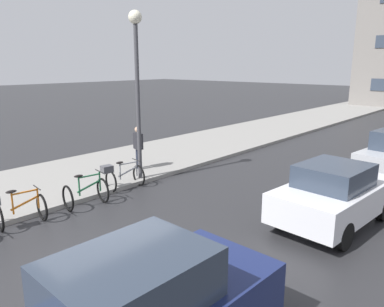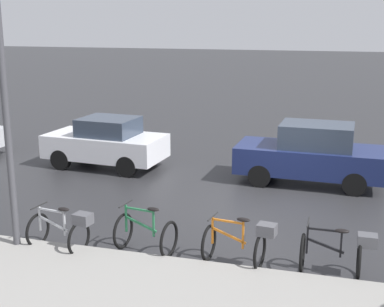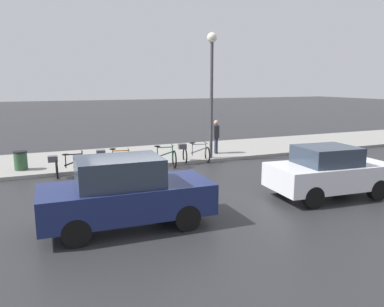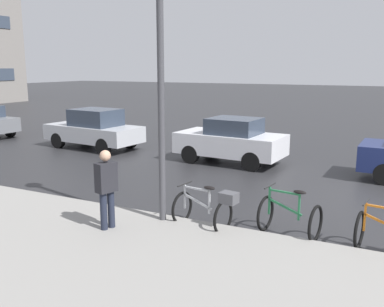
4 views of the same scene
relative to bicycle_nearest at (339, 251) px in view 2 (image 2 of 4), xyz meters
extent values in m
plane|color=#28282B|center=(3.25, 1.74, -0.48)|extent=(140.00, 140.00, 0.00)
torus|color=black|center=(0.01, 0.64, -0.11)|extent=(0.74, 0.07, 0.74)
torus|color=black|center=(0.00, -0.36, -0.11)|extent=(0.74, 0.07, 0.74)
cube|color=black|center=(0.00, -0.04, 0.13)|extent=(0.04, 0.04, 0.48)
cube|color=black|center=(0.00, 0.57, 0.18)|extent=(0.04, 0.04, 0.60)
cube|color=black|center=(0.00, 0.27, 0.39)|extent=(0.04, 0.60, 0.04)
cube|color=black|center=(0.00, 0.24, 0.08)|extent=(0.04, 0.69, 0.25)
ellipsoid|color=black|center=(0.00, -0.04, 0.40)|extent=(0.14, 0.26, 0.07)
cylinder|color=black|center=(0.00, 0.57, 0.50)|extent=(0.50, 0.03, 0.03)
cube|color=#4C4C51|center=(0.00, -0.48, 0.27)|extent=(0.28, 0.34, 0.22)
torus|color=black|center=(-0.02, 2.44, -0.12)|extent=(0.73, 0.15, 0.73)
torus|color=black|center=(-0.16, 1.42, -0.12)|extent=(0.73, 0.15, 0.73)
cube|color=orange|center=(-0.11, 1.75, 0.16)|extent=(0.04, 0.04, 0.56)
cube|color=orange|center=(-0.03, 2.36, 0.15)|extent=(0.04, 0.04, 0.54)
cube|color=orange|center=(-0.07, 2.06, 0.39)|extent=(0.12, 0.62, 0.04)
cube|color=orange|center=(-0.08, 2.03, 0.10)|extent=(0.13, 0.70, 0.25)
ellipsoid|color=black|center=(-0.11, 1.75, 0.47)|extent=(0.17, 0.28, 0.07)
cylinder|color=black|center=(-0.03, 2.36, 0.44)|extent=(0.50, 0.09, 0.03)
cube|color=#4C4C51|center=(-0.17, 1.30, 0.34)|extent=(0.32, 0.37, 0.22)
torus|color=black|center=(0.06, 4.27, -0.11)|extent=(0.75, 0.17, 0.75)
torus|color=black|center=(-0.10, 3.23, -0.11)|extent=(0.75, 0.17, 0.75)
cube|color=#237042|center=(-0.05, 3.57, 0.16)|extent=(0.04, 0.04, 0.55)
cube|color=#237042|center=(0.05, 4.19, 0.18)|extent=(0.04, 0.04, 0.58)
cube|color=#237042|center=(0.00, 3.88, 0.41)|extent=(0.13, 0.63, 0.04)
cube|color=#237042|center=(0.00, 3.85, 0.11)|extent=(0.14, 0.72, 0.26)
ellipsoid|color=black|center=(-0.05, 3.57, 0.47)|extent=(0.18, 0.28, 0.07)
cylinder|color=black|center=(0.05, 4.19, 0.49)|extent=(0.50, 0.10, 0.03)
torus|color=black|center=(-0.36, 6.00, -0.12)|extent=(0.72, 0.17, 0.72)
torus|color=black|center=(-0.51, 4.98, -0.12)|extent=(0.72, 0.17, 0.72)
cube|color=#ADAFB5|center=(-0.46, 5.31, 0.14)|extent=(0.04, 0.04, 0.53)
cube|color=#ADAFB5|center=(-0.37, 5.93, 0.14)|extent=(0.04, 0.04, 0.53)
cube|color=#ADAFB5|center=(-0.41, 5.62, 0.36)|extent=(0.13, 0.62, 0.04)
cube|color=#ADAFB5|center=(-0.42, 5.59, 0.09)|extent=(0.14, 0.70, 0.26)
ellipsoid|color=black|center=(-0.46, 5.31, 0.44)|extent=(0.18, 0.28, 0.07)
cylinder|color=black|center=(-0.37, 5.93, 0.42)|extent=(0.50, 0.10, 0.03)
cube|color=#4C4C51|center=(-0.53, 4.86, 0.31)|extent=(0.33, 0.38, 0.22)
cube|color=navy|center=(5.70, 0.92, 0.21)|extent=(1.88, 4.18, 0.76)
cube|color=#2D3847|center=(5.70, 0.76, 0.93)|extent=(1.50, 2.04, 0.67)
cylinder|color=black|center=(4.97, 2.22, -0.16)|extent=(0.24, 0.65, 0.64)
cylinder|color=black|center=(6.52, 2.17, -0.16)|extent=(0.24, 0.65, 0.64)
cylinder|color=black|center=(4.89, -0.33, -0.16)|extent=(0.24, 0.65, 0.64)
cylinder|color=black|center=(6.43, -0.38, -0.16)|extent=(0.24, 0.65, 0.64)
cube|color=silver|center=(5.72, 7.29, 0.20)|extent=(2.06, 3.86, 0.73)
cube|color=#2D3847|center=(5.71, 7.14, 0.84)|extent=(1.58, 1.80, 0.55)
cylinder|color=black|center=(5.02, 8.50, -0.16)|extent=(0.27, 0.65, 0.64)
cylinder|color=black|center=(6.60, 8.38, -0.16)|extent=(0.27, 0.65, 0.64)
cylinder|color=black|center=(4.84, 6.19, -0.16)|extent=(0.27, 0.65, 0.64)
cylinder|color=black|center=(6.42, 6.07, -0.16)|extent=(0.27, 0.65, 0.64)
cylinder|color=#424247|center=(-0.65, 6.32, 2.15)|extent=(0.14, 0.14, 5.26)
camera|label=1|loc=(8.96, -1.79, 3.50)|focal=35.00mm
camera|label=2|loc=(-9.40, 0.10, 4.11)|focal=50.00mm
camera|label=3|loc=(14.41, -1.08, 3.00)|focal=35.00mm
camera|label=4|loc=(-8.15, 1.88, 2.87)|focal=40.00mm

